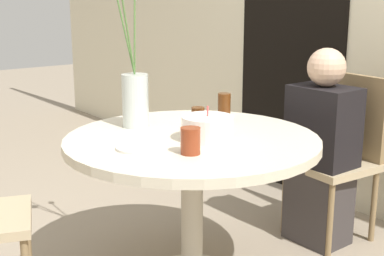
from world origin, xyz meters
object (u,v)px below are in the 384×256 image
at_px(drink_glass_2, 190,141).
at_px(birthday_cake, 208,128).
at_px(chair_right_flank, 342,148).
at_px(drink_glass_0, 224,107).
at_px(flower_vase, 134,91).
at_px(side_plate, 137,148).
at_px(drink_glass_1, 198,119).
at_px(person_boy, 321,154).

bearing_deg(drink_glass_2, birthday_cake, 122.86).
distance_m(birthday_cake, drink_glass_2, 0.22).
height_order(chair_right_flank, drink_glass_2, chair_right_flank).
bearing_deg(drink_glass_0, flower_vase, -109.05).
bearing_deg(drink_glass_0, side_plate, -74.08).
xyz_separation_m(flower_vase, drink_glass_0, (0.15, 0.43, -0.11)).
relative_size(chair_right_flank, drink_glass_0, 6.73).
distance_m(side_plate, drink_glass_0, 0.66).
xyz_separation_m(chair_right_flank, side_plate, (-0.07, -1.28, 0.21)).
height_order(drink_glass_0, drink_glass_1, drink_glass_0).
bearing_deg(birthday_cake, drink_glass_0, 128.32).
relative_size(flower_vase, person_boy, 0.75).
xyz_separation_m(birthday_cake, drink_glass_2, (0.12, -0.19, 0.00)).
bearing_deg(person_boy, drink_glass_1, -101.95).
bearing_deg(birthday_cake, drink_glass_1, 154.69).
bearing_deg(drink_glass_2, flower_vase, 172.46).
bearing_deg(side_plate, drink_glass_0, 105.92).
distance_m(birthday_cake, side_plate, 0.33).
xyz_separation_m(birthday_cake, person_boy, (-0.01, 0.80, -0.27)).
bearing_deg(flower_vase, drink_glass_2, -7.54).
relative_size(side_plate, drink_glass_2, 1.60).
relative_size(birthday_cake, drink_glass_1, 2.09).
distance_m(flower_vase, side_plate, 0.42).
bearing_deg(side_plate, drink_glass_2, 34.19).
xyz_separation_m(chair_right_flank, drink_glass_2, (0.12, -1.15, 0.26)).
relative_size(birthday_cake, side_plate, 1.32).
distance_m(drink_glass_1, drink_glass_2, 0.39).
xyz_separation_m(drink_glass_0, person_boy, (0.24, 0.49, -0.28)).
relative_size(side_plate, drink_glass_0, 1.27).
bearing_deg(drink_glass_0, chair_right_flank, 68.52).
bearing_deg(drink_glass_1, person_boy, 78.05).
distance_m(drink_glass_1, person_boy, 0.79).
relative_size(drink_glass_0, drink_glass_1, 1.24).
height_order(drink_glass_0, person_boy, person_boy).
relative_size(flower_vase, side_plate, 4.66).
xyz_separation_m(birthday_cake, side_plate, (-0.07, -0.32, -0.05)).
bearing_deg(side_plate, person_boy, 86.95).
distance_m(chair_right_flank, side_plate, 1.30).
bearing_deg(chair_right_flank, birthday_cake, -85.20).
xyz_separation_m(side_plate, person_boy, (0.06, 1.12, -0.22)).
height_order(chair_right_flank, birthday_cake, chair_right_flank).
bearing_deg(birthday_cake, flower_vase, -163.41).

